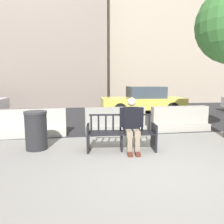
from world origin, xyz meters
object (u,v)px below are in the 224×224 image
(street_bench, at_px, (121,134))
(jersey_barrier_left, at_px, (34,125))
(seated_person, at_px, (132,123))
(jersey_barrier_right, at_px, (179,121))
(trash_bin, at_px, (36,130))
(car_taxi_near, at_px, (143,100))
(jersey_barrier_centre, at_px, (115,122))

(street_bench, distance_m, jersey_barrier_left, 3.04)
(seated_person, relative_size, jersey_barrier_right, 0.65)
(jersey_barrier_right, bearing_deg, trash_bin, -162.36)
(car_taxi_near, bearing_deg, trash_bin, -128.86)
(jersey_barrier_centre, xyz_separation_m, car_taxi_near, (2.19, 4.04, 0.34))
(trash_bin, bearing_deg, car_taxi_near, 51.14)
(jersey_barrier_centre, distance_m, car_taxi_near, 4.61)
(street_bench, bearing_deg, trash_bin, 169.29)
(jersey_barrier_centre, bearing_deg, jersey_barrier_right, -1.42)
(street_bench, height_order, jersey_barrier_centre, street_bench)
(car_taxi_near, height_order, trash_bin, car_taxi_near)
(jersey_barrier_left, bearing_deg, jersey_barrier_centre, 1.84)
(jersey_barrier_left, xyz_separation_m, car_taxi_near, (4.80, 4.12, 0.34))
(street_bench, height_order, seated_person, seated_person)
(street_bench, bearing_deg, jersey_barrier_centre, 84.90)
(seated_person, distance_m, jersey_barrier_centre, 2.01)
(jersey_barrier_left, height_order, car_taxi_near, car_taxi_near)
(jersey_barrier_centre, bearing_deg, jersey_barrier_left, -178.16)
(street_bench, xyz_separation_m, trash_bin, (-2.10, 0.40, 0.09))
(jersey_barrier_right, height_order, trash_bin, trash_bin)
(street_bench, relative_size, seated_person, 1.32)
(jersey_barrier_centre, height_order, jersey_barrier_right, same)
(jersey_barrier_left, relative_size, jersey_barrier_right, 1.01)
(jersey_barrier_left, distance_m, trash_bin, 1.46)
(jersey_barrier_left, bearing_deg, car_taxi_near, 40.65)
(seated_person, height_order, jersey_barrier_right, seated_person)
(car_taxi_near, bearing_deg, street_bench, -111.69)
(trash_bin, bearing_deg, street_bench, -10.71)
(jersey_barrier_right, xyz_separation_m, trash_bin, (-4.54, -1.44, 0.15))
(seated_person, height_order, jersey_barrier_left, seated_person)
(jersey_barrier_left, relative_size, trash_bin, 2.09)
(seated_person, xyz_separation_m, jersey_barrier_centre, (-0.08, 1.98, -0.35))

